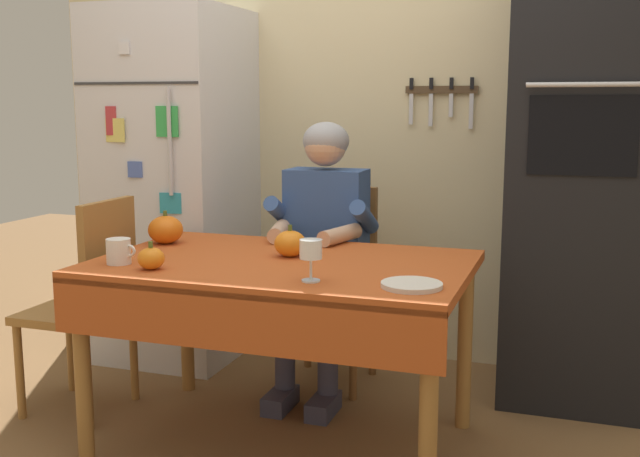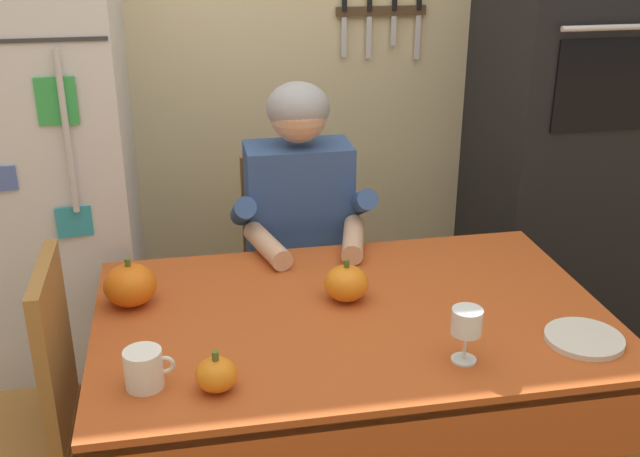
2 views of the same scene
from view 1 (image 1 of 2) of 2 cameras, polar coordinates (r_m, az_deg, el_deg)
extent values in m
plane|color=brown|center=(3.03, -3.40, -16.59)|extent=(10.00, 10.00, 0.00)
cube|color=beige|center=(3.99, 4.56, 8.99)|extent=(3.70, 0.10, 2.60)
cube|color=#4C3823|center=(3.86, 9.13, 10.28)|extent=(0.36, 0.02, 0.04)
cube|color=silver|center=(3.88, 6.86, 8.90)|extent=(0.02, 0.01, 0.15)
cube|color=black|center=(3.88, 6.90, 10.76)|extent=(0.02, 0.01, 0.06)
cube|color=silver|center=(3.86, 8.33, 8.81)|extent=(0.02, 0.01, 0.16)
cube|color=black|center=(3.86, 8.37, 10.74)|extent=(0.02, 0.01, 0.06)
cube|color=silver|center=(3.85, 9.82, 9.12)|extent=(0.02, 0.01, 0.11)
cube|color=black|center=(3.85, 9.86, 10.71)|extent=(0.02, 0.01, 0.06)
cube|color=silver|center=(3.83, 11.30, 8.64)|extent=(0.02, 0.01, 0.17)
cube|color=black|center=(3.83, 11.36, 10.67)|extent=(0.02, 0.01, 0.06)
cube|color=silver|center=(4.03, -10.87, 3.16)|extent=(0.68, 0.68, 1.80)
cylinder|color=silver|center=(3.61, -11.24, 6.41)|extent=(0.02, 0.02, 0.50)
cube|color=#333335|center=(3.72, -13.78, 10.57)|extent=(0.67, 0.01, 0.01)
cube|color=teal|center=(3.65, -11.17, 1.88)|extent=(0.11, 0.02, 0.10)
cube|color=#E5D666|center=(3.78, -15.15, 7.15)|extent=(0.11, 0.02, 0.11)
cube|color=green|center=(3.63, -11.43, 7.89)|extent=(0.12, 0.01, 0.14)
cube|color=silver|center=(3.74, -14.50, 13.00)|extent=(0.05, 0.01, 0.06)
cube|color=#B73338|center=(3.79, -15.43, 7.82)|extent=(0.05, 0.01, 0.14)
cube|color=#4C66B7|center=(3.73, -13.74, 4.33)|extent=(0.07, 0.01, 0.08)
cube|color=black|center=(3.53, 19.01, 4.38)|extent=(0.60, 0.60, 2.10)
cube|color=black|center=(3.21, 19.14, 6.61)|extent=(0.42, 0.01, 0.32)
cylinder|color=silver|center=(3.19, 19.34, 10.18)|extent=(0.45, 0.02, 0.02)
cylinder|color=#9E6B33|center=(2.96, -17.42, -10.34)|extent=(0.06, 0.06, 0.70)
cylinder|color=#9E6B33|center=(3.58, -10.00, -6.57)|extent=(0.06, 0.06, 0.70)
cylinder|color=#9E6B33|center=(2.47, 8.15, -14.08)|extent=(0.06, 0.06, 0.70)
cylinder|color=#9E6B33|center=(3.19, 10.83, -8.63)|extent=(0.06, 0.06, 0.70)
cube|color=#B24C1E|center=(2.88, -2.78, -2.78)|extent=(1.40, 0.90, 0.04)
cube|color=#B24C1E|center=(2.51, -6.53, -7.03)|extent=(1.40, 0.01, 0.20)
cube|color=brown|center=(3.60, 0.70, -5.01)|extent=(0.40, 0.40, 0.04)
cube|color=brown|center=(3.71, 1.57, -0.49)|extent=(0.36, 0.04, 0.48)
cylinder|color=brown|center=(3.56, -2.81, -8.94)|extent=(0.04, 0.04, 0.41)
cylinder|color=brown|center=(3.86, -0.93, -7.44)|extent=(0.04, 0.04, 0.41)
cylinder|color=brown|center=(3.46, 2.51, -9.52)|extent=(0.04, 0.04, 0.41)
cylinder|color=brown|center=(3.77, 3.99, -7.92)|extent=(0.04, 0.04, 0.41)
cube|color=#38384C|center=(3.41, -3.01, -12.78)|extent=(0.10, 0.22, 0.08)
cube|color=#38384C|center=(3.35, 0.26, -13.22)|extent=(0.10, 0.22, 0.08)
cylinder|color=#38384C|center=(3.40, -2.65, -9.45)|extent=(0.09, 0.09, 0.38)
cylinder|color=#38384C|center=(3.33, 0.60, -9.82)|extent=(0.09, 0.09, 0.38)
cube|color=#38384C|center=(3.46, -1.55, -4.43)|extent=(0.12, 0.40, 0.11)
cube|color=#38384C|center=(3.40, 1.29, -4.67)|extent=(0.12, 0.40, 0.11)
cube|color=#33518E|center=(3.49, 0.50, 0.54)|extent=(0.36, 0.20, 0.48)
cylinder|color=#33518E|center=(3.48, -2.99, 1.18)|extent=(0.07, 0.26, 0.18)
cylinder|color=#33518E|center=(3.35, 3.36, 0.86)|extent=(0.07, 0.26, 0.18)
cylinder|color=#D8A884|center=(3.31, -3.11, -0.21)|extent=(0.13, 0.27, 0.07)
cylinder|color=#D8A884|center=(3.22, 1.51, -0.48)|extent=(0.13, 0.27, 0.07)
sphere|color=#D8A884|center=(3.43, 0.40, 6.27)|extent=(0.19, 0.19, 0.19)
ellipsoid|color=#99999E|center=(3.44, 0.46, 6.62)|extent=(0.21, 0.21, 0.17)
cube|color=#9E6B33|center=(3.45, -17.89, -6.09)|extent=(0.40, 0.40, 0.04)
cube|color=#9E6B33|center=(3.29, -15.61, -2.11)|extent=(0.04, 0.36, 0.48)
cylinder|color=#9E6B33|center=(3.75, -18.26, -8.48)|extent=(0.04, 0.04, 0.41)
cylinder|color=#9E6B33|center=(3.56, -13.83, -9.23)|extent=(0.04, 0.04, 0.41)
cylinder|color=#9E6B33|center=(3.50, -21.66, -9.97)|extent=(0.04, 0.04, 0.41)
cylinder|color=#9E6B33|center=(3.30, -17.07, -10.91)|extent=(0.04, 0.04, 0.41)
cylinder|color=white|center=(2.90, -14.91, -1.66)|extent=(0.09, 0.09, 0.09)
torus|color=white|center=(2.87, -14.10, -1.64)|extent=(0.05, 0.01, 0.05)
cylinder|color=white|center=(2.54, -0.69, -3.94)|extent=(0.06, 0.06, 0.01)
cylinder|color=white|center=(2.53, -0.69, -3.08)|extent=(0.01, 0.01, 0.07)
cylinder|color=white|center=(2.52, -0.69, -1.55)|extent=(0.08, 0.08, 0.06)
ellipsoid|color=orange|center=(2.94, -2.28, -1.14)|extent=(0.12, 0.12, 0.10)
cylinder|color=#4C6023|center=(2.93, -2.28, 0.06)|extent=(0.02, 0.02, 0.02)
ellipsoid|color=orange|center=(2.78, -12.59, -2.21)|extent=(0.10, 0.10, 0.08)
cylinder|color=#4C6023|center=(2.77, -12.62, -1.18)|extent=(0.02, 0.02, 0.02)
ellipsoid|color=orange|center=(3.27, -11.54, -0.09)|extent=(0.15, 0.15, 0.12)
cylinder|color=#4C6023|center=(3.26, -11.58, 1.13)|extent=(0.02, 0.02, 0.02)
cylinder|color=silver|center=(2.48, 6.91, -4.23)|extent=(0.20, 0.20, 0.02)
camera|label=2|loc=(1.74, -44.79, 21.65)|focal=43.20mm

